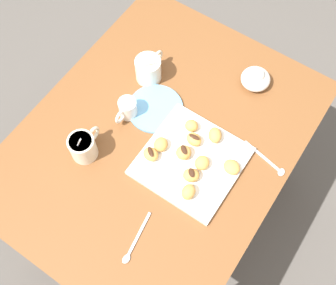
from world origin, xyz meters
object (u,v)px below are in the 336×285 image
at_px(cream_pitcher_white, 127,108).
at_px(beignet_1, 202,163).
at_px(pastry_plate_square, 191,161).
at_px(beignet_3, 191,175).
at_px(beignet_6, 191,126).
at_px(ice_cream_bowl, 256,78).
at_px(saucer_sky_left, 155,109).
at_px(coffee_mug_cream_left, 83,146).
at_px(beignet_7, 161,144).
at_px(beignet_5, 151,154).
at_px(beignet_4, 215,135).
at_px(beignet_9, 194,139).
at_px(coffee_mug_cream_right, 149,68).
at_px(beignet_0, 232,167).
at_px(beignet_2, 184,152).
at_px(beignet_8, 189,192).
at_px(dining_table, 159,154).

relative_size(cream_pitcher_white, beignet_1, 2.15).
height_order(pastry_plate_square, beignet_3, beignet_3).
xyz_separation_m(cream_pitcher_white, beignet_6, (0.06, -0.21, -0.01)).
relative_size(ice_cream_bowl, saucer_sky_left, 0.54).
bearing_deg(saucer_sky_left, beignet_6, -90.41).
height_order(coffee_mug_cream_left, saucer_sky_left, coffee_mug_cream_left).
xyz_separation_m(beignet_6, beignet_7, (-0.11, 0.04, -0.00)).
relative_size(beignet_3, beignet_5, 1.00).
bearing_deg(beignet_4, coffee_mug_cream_left, 130.18).
relative_size(beignet_1, beignet_9, 0.93).
bearing_deg(coffee_mug_cream_right, beignet_0, -109.69).
xyz_separation_m(coffee_mug_cream_right, beignet_0, (-0.15, -0.42, -0.02)).
distance_m(beignet_3, beignet_6, 0.17).
xyz_separation_m(pastry_plate_square, beignet_4, (0.11, -0.02, 0.03)).
distance_m(coffee_mug_cream_right, beignet_5, 0.31).
bearing_deg(beignet_3, coffee_mug_cream_left, 108.65).
xyz_separation_m(beignet_2, beignet_6, (0.09, 0.03, -0.00)).
distance_m(coffee_mug_cream_right, beignet_0, 0.44).
bearing_deg(pastry_plate_square, beignet_7, 98.19).
xyz_separation_m(beignet_1, beignet_3, (-0.05, 0.01, 0.00)).
distance_m(ice_cream_bowl, beignet_9, 0.32).
relative_size(pastry_plate_square, beignet_0, 5.50).
bearing_deg(beignet_7, coffee_mug_cream_left, 127.16).
bearing_deg(beignet_7, beignet_1, -82.54).
bearing_deg(beignet_6, beignet_4, -81.24).
height_order(beignet_3, beignet_4, same).
xyz_separation_m(beignet_2, beignet_3, (-0.05, -0.06, -0.00)).
bearing_deg(pastry_plate_square, beignet_0, -69.93).
bearing_deg(beignet_3, beignet_8, -155.83).
bearing_deg(ice_cream_bowl, coffee_mug_cream_right, 119.48).
height_order(cream_pitcher_white, beignet_1, cream_pitcher_white).
bearing_deg(beignet_3, beignet_2, 49.97).
height_order(coffee_mug_cream_left, beignet_0, coffee_mug_cream_left).
bearing_deg(beignet_3, dining_table, 68.86).
bearing_deg(beignet_9, dining_table, 112.83).
height_order(coffee_mug_cream_left, cream_pitcher_white, coffee_mug_cream_left).
xyz_separation_m(coffee_mug_cream_left, beignet_2, (0.16, -0.27, -0.01)).
relative_size(beignet_0, beignet_3, 1.07).
distance_m(beignet_1, beignet_6, 0.13).
xyz_separation_m(dining_table, cream_pitcher_white, (0.02, 0.13, 0.17)).
height_order(pastry_plate_square, cream_pitcher_white, cream_pitcher_white).
height_order(coffee_mug_cream_right, saucer_sky_left, coffee_mug_cream_right).
bearing_deg(beignet_9, ice_cream_bowl, -9.02).
bearing_deg(pastry_plate_square, beignet_3, -148.87).
relative_size(ice_cream_bowl, beignet_2, 2.08).
height_order(beignet_5, beignet_7, beignet_7).
distance_m(ice_cream_bowl, saucer_sky_left, 0.36).
distance_m(beignet_5, beignet_6, 0.16).
height_order(beignet_1, beignet_4, beignet_4).
bearing_deg(saucer_sky_left, beignet_5, -149.55).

